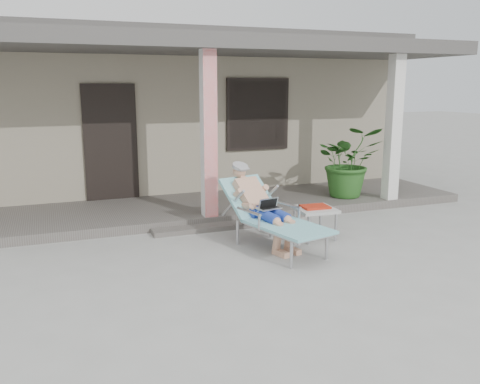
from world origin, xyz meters
name	(u,v)px	position (x,y,z in m)	size (l,w,h in m)	color
ground	(262,268)	(0.00, 0.00, 0.00)	(60.00, 60.00, 0.00)	#9E9E99
house	(153,109)	(0.00, 6.50, 1.67)	(10.40, 5.40, 3.30)	gray
porch_deck	(195,208)	(0.00, 3.00, 0.07)	(10.00, 2.00, 0.15)	#605B56
porch_overhang	(193,50)	(0.00, 2.95, 2.79)	(10.00, 2.30, 2.85)	silver
porch_step	(216,227)	(0.00, 1.85, 0.04)	(2.00, 0.30, 0.07)	#605B56
lounger	(267,195)	(0.40, 0.79, 0.74)	(1.10, 1.91, 1.20)	#B7B7BC
side_table	(315,211)	(1.21, 0.86, 0.42)	(0.59, 0.59, 0.50)	#B1B1AC
potted_palm	(349,161)	(2.89, 2.62, 0.82)	(1.20, 1.04, 1.33)	#26591E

